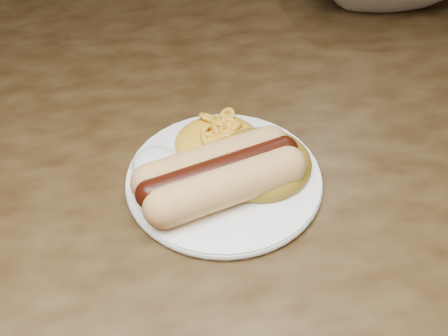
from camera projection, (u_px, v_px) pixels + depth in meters
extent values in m
cube|color=#4A381D|center=(111.00, 111.00, 0.66)|extent=(1.60, 0.90, 0.04)
cylinder|color=#4A381D|center=(419.00, 101.00, 1.29)|extent=(0.07, 0.07, 0.71)
cylinder|color=white|center=(224.00, 178.00, 0.54)|extent=(0.21, 0.21, 0.01)
cylinder|color=#E2C05B|center=(223.00, 186.00, 0.50)|extent=(0.14, 0.07, 0.04)
cylinder|color=#E2C05B|center=(217.00, 163.00, 0.52)|extent=(0.14, 0.07, 0.04)
cylinder|color=black|center=(220.00, 171.00, 0.51)|extent=(0.15, 0.06, 0.03)
ellipsoid|color=yellow|center=(218.00, 132.00, 0.56)|extent=(0.12, 0.12, 0.04)
ellipsoid|color=white|center=(156.00, 160.00, 0.53)|extent=(0.07, 0.07, 0.03)
ellipsoid|color=#A74A12|center=(259.00, 158.00, 0.54)|extent=(0.11, 0.10, 0.04)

